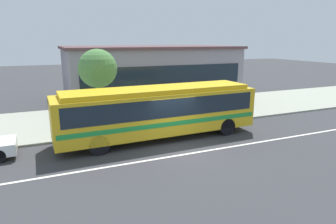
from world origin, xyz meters
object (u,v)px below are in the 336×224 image
at_px(transit_bus, 159,109).
at_px(street_tree_near_stop, 98,69).
at_px(bus_stop_sign, 221,95).
at_px(pedestrian_waiting_near_sign, 214,102).
at_px(pedestrian_walking_along_curb, 195,108).
at_px(pedestrian_standing_by_tree, 156,108).

bearing_deg(transit_bus, street_tree_near_stop, 121.67).
bearing_deg(transit_bus, bus_stop_sign, 18.64).
height_order(pedestrian_waiting_near_sign, pedestrian_walking_along_curb, pedestrian_waiting_near_sign).
bearing_deg(street_tree_near_stop, bus_stop_sign, -17.02).
relative_size(transit_bus, pedestrian_waiting_near_sign, 6.64).
bearing_deg(street_tree_near_stop, pedestrian_standing_by_tree, -24.24).
relative_size(pedestrian_waiting_near_sign, street_tree_near_stop, 0.36).
xyz_separation_m(bus_stop_sign, street_tree_near_stop, (-7.66, 2.34, 1.80)).
distance_m(pedestrian_waiting_near_sign, bus_stop_sign, 1.31).
bearing_deg(transit_bus, pedestrian_standing_by_tree, 72.86).
bearing_deg(street_tree_near_stop, transit_bus, -58.33).
xyz_separation_m(transit_bus, bus_stop_sign, (5.14, 1.73, 0.15)).
height_order(pedestrian_waiting_near_sign, pedestrian_standing_by_tree, pedestrian_standing_by_tree).
bearing_deg(pedestrian_walking_along_curb, bus_stop_sign, -2.40).
distance_m(pedestrian_walking_along_curb, pedestrian_standing_by_tree, 2.59).
xyz_separation_m(transit_bus, pedestrian_walking_along_curb, (3.27, 1.81, -0.58)).
bearing_deg(pedestrian_walking_along_curb, street_tree_near_stop, 158.62).
distance_m(pedestrian_standing_by_tree, street_tree_near_stop, 4.40).
xyz_separation_m(pedestrian_waiting_near_sign, bus_stop_sign, (-0.19, -1.09, 0.71)).
height_order(pedestrian_waiting_near_sign, street_tree_near_stop, street_tree_near_stop).
distance_m(transit_bus, pedestrian_walking_along_curb, 3.78).
distance_m(pedestrian_standing_by_tree, bus_stop_sign, 4.48).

